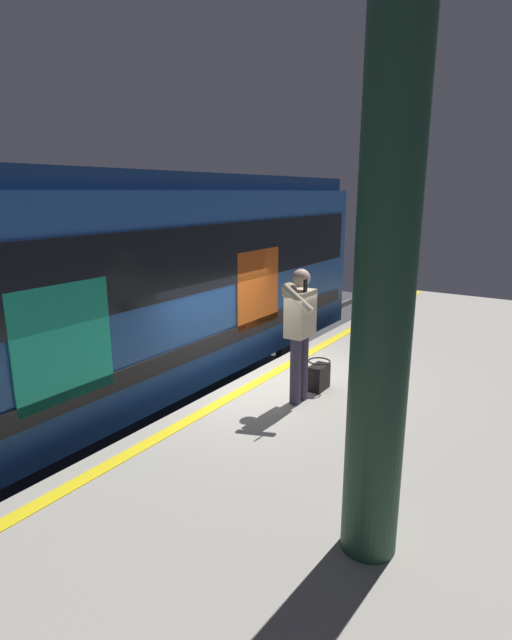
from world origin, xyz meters
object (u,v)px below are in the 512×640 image
Objects in this scene: handbag at (319,376)px; train_carriage at (108,281)px; station_column at (383,304)px; passenger at (300,325)px.

train_carriage is at bearing -74.13° from handbag.
train_carriage is 25.42× the size of handbag.
station_column is at bearing 70.50° from train_carriage.
train_carriage is at bearing -109.50° from station_column.
station_column is at bearing 33.63° from handbag.
passenger is at bearing 97.25° from train_carriage.
station_column is (1.67, 4.72, 0.56)m from train_carriage.
passenger is at bearing -5.35° from handbag.
station_column is (2.05, 1.73, 0.86)m from passenger.
passenger is 4.13× the size of handbag.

